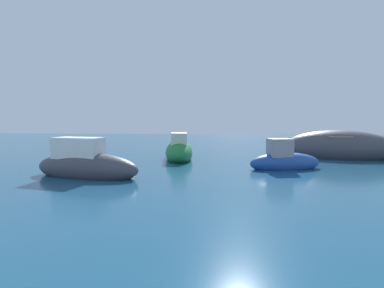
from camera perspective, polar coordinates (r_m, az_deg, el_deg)
name	(u,v)px	position (r m, az deg, el deg)	size (l,w,h in m)	color
moored_boat_0	(338,148)	(19.24, 24.15, -0.64)	(6.04, 3.23, 1.93)	#3F3F47
moored_boat_2	(85,165)	(12.57, -18.09, -3.47)	(4.33, 2.15, 1.69)	#3F3F47
moored_boat_4	(179,151)	(17.12, -2.28, -1.26)	(1.92, 4.29, 1.67)	#197233
moored_boat_6	(284,161)	(14.30, 15.75, -2.81)	(3.21, 1.72, 1.49)	#1E479E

